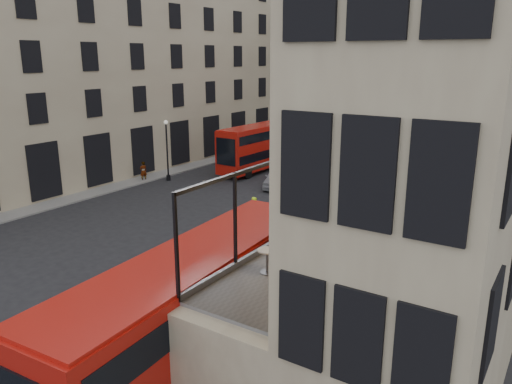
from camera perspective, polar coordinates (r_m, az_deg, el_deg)
The scene contains 31 objects.
ground at distance 21.59m, azimuth -9.39°, elevation -14.52°, with size 140.00×140.00×0.00m, color black.
host_building_main at distance 14.19m, azimuth 20.27°, elevation 2.65°, with size 7.26×11.40×15.10m.
host_frontage at distance 17.22m, azimuth 6.96°, elevation -14.06°, with size 3.00×11.00×4.50m, color #C3B692.
cafe_floor at distance 16.22m, azimuth 7.22°, elevation -6.96°, with size 3.00×10.00×0.10m, color slate.
building_left at distance 52.17m, azimuth -17.34°, elevation 15.44°, with size 14.60×50.60×22.00m.
gateway at distance 64.13m, azimuth 17.48°, elevation 13.49°, with size 35.00×10.60×18.00m.
pavement_far at distance 55.95m, azimuth 12.85°, elevation 4.00°, with size 40.00×12.00×0.12m, color slate.
pavement_left at distance 44.60m, azimuth -19.96°, elevation 0.62°, with size 8.00×48.00×0.12m, color slate.
traffic_light_near at distance 30.27m, azimuth 4.43°, elevation -0.53°, with size 0.16×0.20×3.80m.
traffic_light_far at distance 50.77m, azimuth -0.67°, elevation 5.97°, with size 0.16×0.20×3.80m.
street_lamp_a at distance 44.30m, azimuth -10.10°, elevation 4.32°, with size 0.36×0.36×5.33m.
street_lamp_b at distance 51.87m, azimuth 11.43°, elevation 5.84°, with size 0.36×0.36×5.33m.
bus_near at distance 16.51m, azimuth -6.91°, elevation -13.64°, with size 3.55×12.22×4.81m.
bus_far at distance 47.95m, azimuth 0.61°, elevation 5.45°, with size 2.83×10.99×4.36m.
car_a at distance 41.90m, azimuth 2.50°, elevation 1.69°, with size 1.89×4.71×1.60m, color #96979D.
car_b at distance 48.82m, azimuth 9.75°, elevation 3.41°, with size 1.64×4.71×1.55m, color #A90A13.
car_c at distance 50.44m, azimuth 3.42°, elevation 4.00°, with size 2.23×5.48×1.59m, color black.
bicycle at distance 30.86m, azimuth 0.15°, elevation -4.06°, with size 0.57×1.63×0.86m, color gray.
cyclist at distance 32.02m, azimuth -0.13°, elevation -2.29°, with size 0.72×0.47×1.96m, color #C9FF1A.
pedestrian_a at distance 53.82m, azimuth 3.75°, elevation 4.91°, with size 0.95×0.74×1.95m, color gray.
pedestrian_b at distance 48.46m, azimuth 10.38°, elevation 3.46°, with size 1.19×0.68×1.84m, color gray.
pedestrian_c at distance 51.60m, azimuth 13.30°, elevation 3.98°, with size 1.04×0.43×1.77m, color gray.
pedestrian_d at distance 53.18m, azimuth 21.25°, elevation 3.78°, with size 0.96×0.62×1.96m, color gray.
pedestrian_e at distance 44.83m, azimuth -12.75°, elevation 2.32°, with size 0.64×0.42×1.76m, color gray.
cafe_table_near at distance 14.43m, azimuth 1.29°, elevation -7.50°, with size 0.57×0.57×0.71m.
cafe_table_mid at distance 16.67m, azimuth 4.20°, elevation -4.00°, with size 0.68×0.68×0.85m.
cafe_table_far at distance 18.60m, azimuth 9.73°, elevation -2.51°, with size 0.53×0.53×0.67m.
cafe_chair_a at distance 13.58m, azimuth 4.94°, elevation -9.93°, with size 0.51×0.51×0.94m.
cafe_chair_b at distance 15.73m, azimuth 9.48°, elevation -6.43°, with size 0.55×0.55×0.96m.
cafe_chair_c at distance 15.70m, azimuth 9.05°, elevation -6.70°, with size 0.45×0.45×0.76m.
cafe_chair_d at distance 19.21m, azimuth 14.18°, elevation -2.81°, with size 0.41×0.41×0.80m.
Camera 1 is at (12.97, -13.56, 10.67)m, focal length 35.00 mm.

